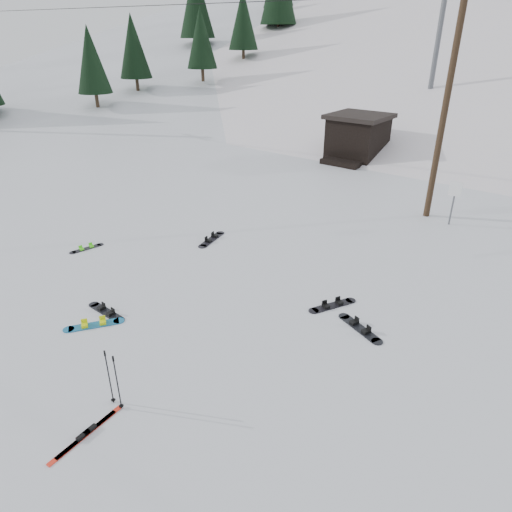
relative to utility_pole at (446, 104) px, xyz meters
The scene contains 15 objects.
ground 14.90m from the utility_pole, 98.13° to the right, with size 200.00×200.00×0.00m, color silver.
ridge_left 53.35m from the utility_pole, 138.18° to the left, with size 34.00×85.00×38.00m, color silver.
treeline_left 44.65m from the utility_pole, 144.16° to the left, with size 20.00×64.00×10.00m, color black, non-canonical shape.
utility_pole is the anchor object (origin of this frame).
trail_sign 3.60m from the utility_pole, 21.04° to the right, with size 0.50×0.09×1.85m.
lift_hut 10.40m from the utility_pole, 135.24° to the left, with size 3.40×4.10×2.75m.
lift_tower_near 17.38m from the utility_pole, 110.56° to the left, with size 2.20×0.36×8.00m.
hero_snowboard 15.26m from the utility_pole, 106.92° to the right, with size 1.04×1.40×0.11m.
hero_skis 16.90m from the utility_pole, 93.77° to the right, with size 0.28×1.78×0.09m.
ski_poles 15.89m from the utility_pole, 94.64° to the right, with size 0.38×0.10×1.40m.
board_scatter_a 14.80m from the utility_pole, 108.75° to the right, with size 1.55×0.32×0.11m.
board_scatter_b 10.62m from the utility_pole, 126.08° to the right, with size 0.65×1.67×0.12m.
board_scatter_c 14.92m from the utility_pole, 127.96° to the right, with size 0.43×1.29×0.09m.
board_scatter_d 10.71m from the utility_pole, 80.51° to the right, with size 1.55×0.82×0.12m.
board_scatter_f 10.11m from the utility_pole, 87.25° to the right, with size 0.87×1.47×0.11m.
Camera 1 is at (7.70, -5.30, 7.28)m, focal length 32.00 mm.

